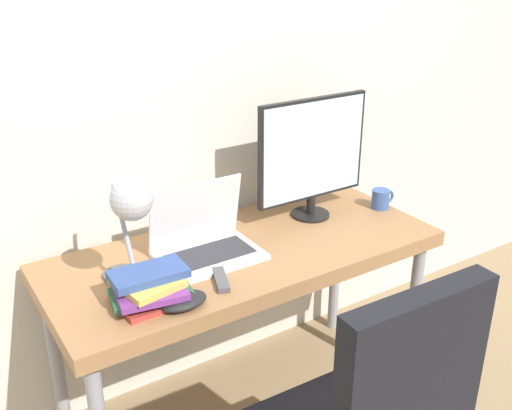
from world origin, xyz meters
name	(u,v)px	position (x,y,z in m)	size (l,w,h in m)	color
wall_back	(192,88)	(0.00, 0.70, 1.30)	(8.00, 0.05, 2.60)	beige
desk	(244,264)	(0.00, 0.32, 0.69)	(1.49, 0.63, 0.77)	#996B42
laptop	(205,241)	(-0.15, 0.35, 0.82)	(0.37, 0.26, 0.27)	silver
monitor	(312,153)	(0.39, 0.42, 1.04)	(0.51, 0.16, 0.50)	black
desk_lamp	(130,210)	(-0.46, 0.23, 1.07)	(0.13, 0.28, 0.41)	#4C4C51
book_stack	(150,287)	(-0.44, 0.17, 0.82)	(0.27, 0.24, 0.11)	#B2382D
tv_remote	(221,280)	(-0.20, 0.14, 0.78)	(0.09, 0.15, 0.02)	#4C4C51
mug	(381,199)	(0.70, 0.31, 0.81)	(0.11, 0.08, 0.08)	#385693
game_controller	(183,301)	(-0.37, 0.08, 0.79)	(0.16, 0.11, 0.04)	black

